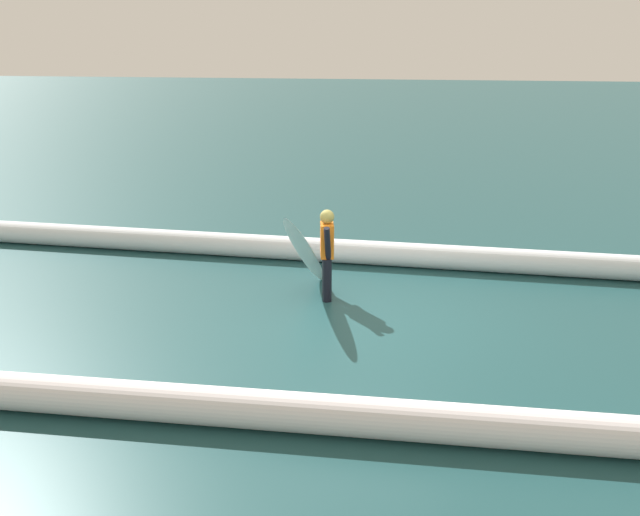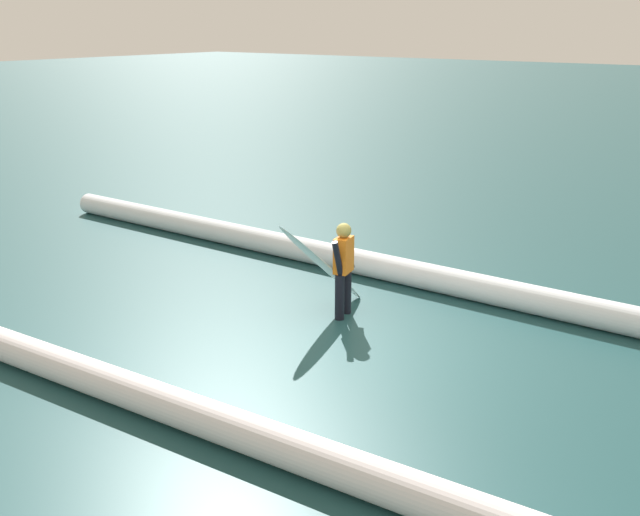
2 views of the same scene
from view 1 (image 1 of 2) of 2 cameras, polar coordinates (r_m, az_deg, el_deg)
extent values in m
plane|color=#1C4548|center=(9.49, 3.99, -5.54)|extent=(145.39, 145.39, 0.00)
cylinder|color=black|center=(10.06, 0.64, -1.97)|extent=(0.14, 0.14, 0.69)
cylinder|color=black|center=(10.33, 0.58, -1.44)|extent=(0.14, 0.14, 0.69)
cube|color=orange|center=(10.00, 0.62, 1.59)|extent=(0.27, 0.38, 0.53)
sphere|color=#9B9247|center=(9.91, 0.63, 3.63)|extent=(0.22, 0.22, 0.22)
cylinder|color=black|center=(9.80, 0.67, 1.23)|extent=(0.09, 0.25, 0.57)
cylinder|color=black|center=(10.21, 0.57, 1.93)|extent=(0.09, 0.24, 0.57)
ellipsoid|color=white|center=(10.05, -1.29, 0.50)|extent=(0.47, 1.79, 1.55)
ellipsoid|color=red|center=(10.05, -1.29, 0.53)|extent=(0.25, 1.43, 1.24)
cylinder|color=white|center=(11.86, 4.08, 0.49)|extent=(17.61, 0.51, 0.44)
cylinder|color=white|center=(6.82, 11.00, -14.02)|extent=(24.11, 1.75, 0.42)
camera|label=2|loc=(4.45, 93.99, 4.64)|focal=43.05mm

